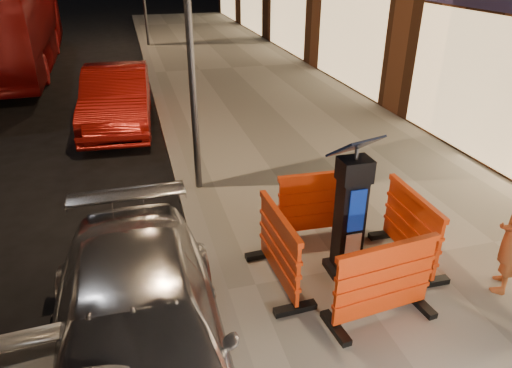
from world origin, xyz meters
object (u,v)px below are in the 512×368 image
object	(u,v)px
barrier_kerbside	(279,249)
car_red	(121,125)
parking_kiosk	(350,211)
barrier_front	(384,283)
barrier_back	(320,204)
barrier_bldgside	(411,228)
bus_doubledecker	(18,68)

from	to	relation	value
barrier_kerbside	car_red	distance (m)	7.60
parking_kiosk	barrier_front	xyz separation A→B (m)	(0.00, -0.95, -0.41)
barrier_back	barrier_kerbside	size ratio (longest dim) A/B	1.00
barrier_back	barrier_bldgside	size ratio (longest dim) A/B	1.00
parking_kiosk	bus_doubledecker	bearing A→B (deg)	113.03
bus_doubledecker	barrier_back	bearing A→B (deg)	-67.33
barrier_front	barrier_back	distance (m)	1.90
parking_kiosk	car_red	world-z (taller)	parking_kiosk
barrier_kerbside	bus_doubledecker	size ratio (longest dim) A/B	0.11
barrier_kerbside	bus_doubledecker	xyz separation A→B (m)	(-5.77, 15.30, -0.67)
barrier_bldgside	barrier_back	bearing A→B (deg)	46.30
barrier_kerbside	bus_doubledecker	distance (m)	16.36
barrier_bldgside	bus_doubledecker	distance (m)	17.13
parking_kiosk	car_red	bearing A→B (deg)	110.95
parking_kiosk	barrier_back	distance (m)	1.03
barrier_kerbside	barrier_front	bearing A→B (deg)	-137.70
barrier_kerbside	barrier_bldgside	xyz separation A→B (m)	(1.90, 0.00, 0.00)
barrier_bldgside	bus_doubledecker	xyz separation A→B (m)	(-7.67, 15.30, -0.67)
car_red	barrier_bldgside	bearing A→B (deg)	-58.81
parking_kiosk	barrier_kerbside	bearing A→B (deg)	179.30
barrier_kerbside	car_red	bearing A→B (deg)	12.25
barrier_kerbside	barrier_bldgside	distance (m)	1.90
parking_kiosk	bus_doubledecker	size ratio (longest dim) A/B	0.15
barrier_front	barrier_bldgside	size ratio (longest dim) A/B	1.00
barrier_back	barrier_bldgside	bearing A→B (deg)	-42.70
barrier_front	car_red	distance (m)	8.78
barrier_front	barrier_back	size ratio (longest dim) A/B	1.00
barrier_front	barrier_bldgside	bearing A→B (deg)	39.30
parking_kiosk	barrier_kerbside	xyz separation A→B (m)	(-0.95, 0.00, -0.41)
car_red	bus_doubledecker	bearing A→B (deg)	118.99
barrier_back	car_red	size ratio (longest dim) A/B	0.30
barrier_front	barrier_kerbside	bearing A→B (deg)	129.30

